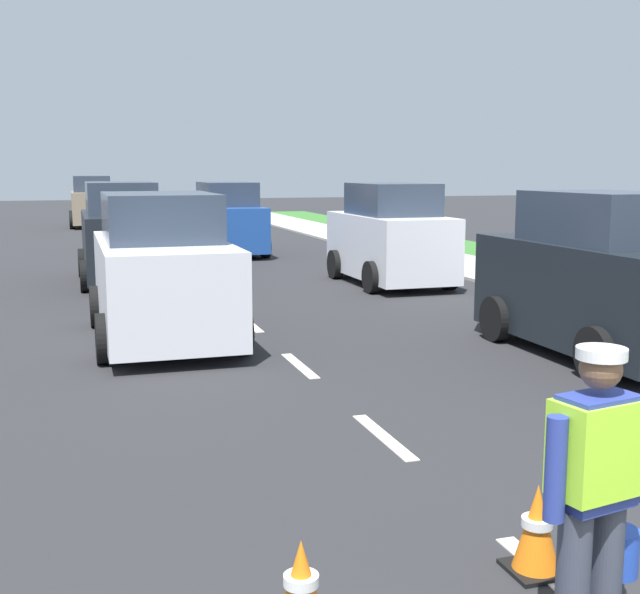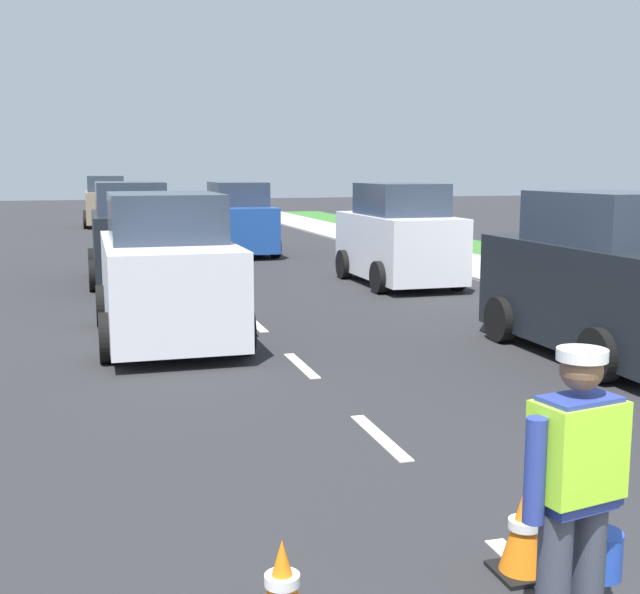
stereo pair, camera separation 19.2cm
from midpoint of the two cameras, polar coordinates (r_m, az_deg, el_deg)
The scene contains 11 objects.
ground_plane at distance 22.68m, azimuth -9.00°, elevation 2.38°, with size 96.00×96.00×0.00m, color #28282B.
lane_center_line at distance 26.83m, azimuth -10.12°, elevation 3.37°, with size 0.14×46.40×0.01m.
road_worker at distance 4.60m, azimuth 18.80°, elevation -12.44°, with size 0.74×0.46×1.67m.
traffic_cone_near at distance 4.79m, azimuth -1.45°, elevation -19.69°, with size 0.36×0.36×0.55m.
traffic_cone_far at distance 5.56m, azimuth 15.10°, elevation -15.57°, with size 0.36×0.36×0.59m.
car_oncoming_lead at distance 12.49m, azimuth -10.30°, elevation 1.76°, with size 2.08×4.32×2.21m.
car_oncoming_third at distance 37.81m, azimuth -14.65°, elevation 6.40°, with size 2.01×3.91×2.25m.
car_parked_far at distance 18.26m, azimuth 5.83°, elevation 4.16°, with size 1.98×3.90×2.25m.
car_outgoing_far at distance 24.80m, azimuth -5.59°, elevation 5.34°, with size 1.96×4.28×2.17m.
car_oncoming_second at distance 19.04m, azimuth -12.82°, elevation 4.21°, with size 1.94×4.12×2.27m.
car_parked_curbside at distance 11.77m, azimuth 19.58°, elevation 1.05°, with size 1.87×3.94×2.27m.
Camera 2 is at (-2.64, -1.40, 2.57)m, focal length 45.62 mm.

